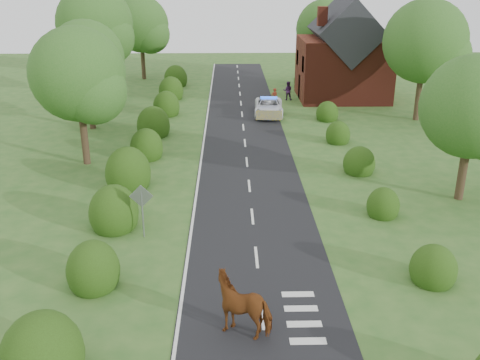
{
  "coord_description": "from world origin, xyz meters",
  "views": [
    {
      "loc": [
        -1.12,
        -19.69,
        11.25
      ],
      "look_at": [
        -0.57,
        5.64,
        1.3
      ],
      "focal_mm": 40.0,
      "sensor_mm": 36.0,
      "label": 1
    }
  ],
  "objects_px": {
    "police_van": "(269,107)",
    "pedestrian_purple": "(288,91)",
    "cow": "(245,307)",
    "road_sign": "(142,203)",
    "pedestrian_red": "(274,98)"
  },
  "relations": [
    {
      "from": "road_sign",
      "to": "pedestrian_purple",
      "type": "distance_m",
      "value": 28.86
    },
    {
      "from": "cow",
      "to": "police_van",
      "type": "xyz_separation_m",
      "value": [
        2.85,
        28.53,
        -0.16
      ]
    },
    {
      "from": "cow",
      "to": "pedestrian_purple",
      "type": "height_order",
      "value": "pedestrian_purple"
    },
    {
      "from": "road_sign",
      "to": "police_van",
      "type": "distance_m",
      "value": 22.96
    },
    {
      "from": "police_van",
      "to": "pedestrian_purple",
      "type": "distance_m",
      "value": 5.92
    },
    {
      "from": "pedestrian_red",
      "to": "cow",
      "type": "bearing_deg",
      "value": 59.3
    },
    {
      "from": "police_van",
      "to": "pedestrian_red",
      "type": "height_order",
      "value": "pedestrian_red"
    },
    {
      "from": "police_van",
      "to": "road_sign",
      "type": "bearing_deg",
      "value": -104.91
    },
    {
      "from": "road_sign",
      "to": "pedestrian_red",
      "type": "xyz_separation_m",
      "value": [
        7.91,
        24.59,
        -0.82
      ]
    },
    {
      "from": "cow",
      "to": "pedestrian_red",
      "type": "bearing_deg",
      "value": -168.45
    },
    {
      "from": "cow",
      "to": "pedestrian_red",
      "type": "xyz_separation_m",
      "value": [
        3.55,
        31.33,
        -0.02
      ]
    },
    {
      "from": "pedestrian_purple",
      "to": "police_van",
      "type": "bearing_deg",
      "value": 76.73
    },
    {
      "from": "road_sign",
      "to": "pedestrian_purple",
      "type": "xyz_separation_m",
      "value": [
        9.37,
        27.29,
        -0.78
      ]
    },
    {
      "from": "cow",
      "to": "police_van",
      "type": "bearing_deg",
      "value": -167.7
    },
    {
      "from": "road_sign",
      "to": "cow",
      "type": "bearing_deg",
      "value": -57.12
    }
  ]
}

